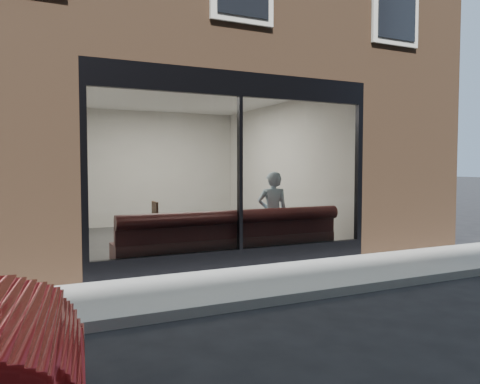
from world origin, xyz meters
name	(u,v)px	position (x,y,z in m)	size (l,w,h in m)	color
ground	(309,298)	(0.00, 0.00, 0.00)	(120.00, 120.00, 0.00)	black
sidewalk_near	(271,280)	(0.00, 1.00, 0.01)	(40.00, 2.00, 0.01)	gray
kerb_near	(312,295)	(0.00, -0.05, 0.06)	(40.00, 0.10, 0.12)	gray
host_building_pier_right	(267,168)	(3.75, 8.00, 1.60)	(2.50, 12.00, 3.20)	brown
host_building_backfill	(126,168)	(0.00, 11.00, 1.60)	(5.00, 6.00, 3.20)	brown
cafe_floor	(183,240)	(0.00, 5.00, 0.02)	(6.00, 6.00, 0.00)	#2D2D30
cafe_ceiling	(182,97)	(0.00, 5.00, 3.19)	(6.00, 6.00, 0.00)	white
cafe_wall_back	(149,169)	(0.00, 7.99, 1.60)	(5.00, 5.00, 0.00)	beige
cafe_wall_left	(63,170)	(-2.49, 5.00, 1.60)	(6.00, 6.00, 0.00)	beige
cafe_wall_right	(280,169)	(2.49, 5.00, 1.60)	(6.00, 6.00, 0.00)	beige
storefront_kick	(240,258)	(0.00, 2.05, 0.15)	(5.00, 0.10, 0.30)	black
storefront_header	(240,84)	(0.00, 2.05, 3.00)	(5.00, 0.10, 0.40)	black
storefront_mullion	(240,173)	(0.00, 2.05, 1.55)	(0.06, 0.10, 2.50)	black
storefront_glass	(241,173)	(0.00, 2.02, 1.55)	(4.80, 4.80, 0.00)	white
banquette	(230,249)	(0.00, 2.45, 0.23)	(4.00, 0.55, 0.45)	#3D1616
person	(273,214)	(0.98, 2.70, 0.78)	(0.57, 0.38, 1.57)	#A4C5DA
cafe_table_left	(155,219)	(-1.12, 3.22, 0.74)	(0.64, 0.64, 0.04)	#301C12
cafe_table_right	(259,213)	(1.03, 3.35, 0.74)	(0.61, 0.61, 0.04)	#301C12
cafe_chair_left	(146,237)	(-0.98, 4.42, 0.24)	(0.47, 0.47, 0.04)	#301C12
wall_poster	(71,175)	(-2.45, 3.86, 1.52)	(0.02, 0.67, 0.89)	white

